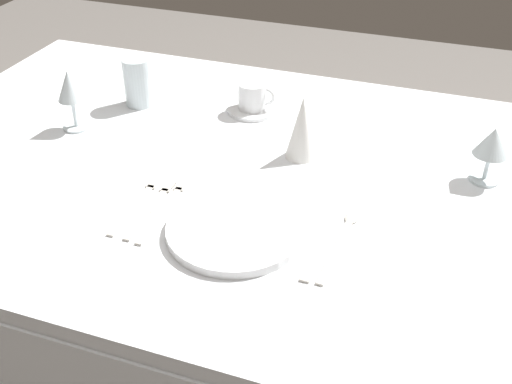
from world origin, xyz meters
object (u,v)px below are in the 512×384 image
(coffee_cup_left, at_px, (253,96))
(wine_glass_left, at_px, (492,144))
(dinner_plate, at_px, (235,230))
(drink_tumbler, at_px, (138,85))
(fork_inner, at_px, (153,206))
(fork_outer, at_px, (165,207))
(spoon_soup, at_px, (342,237))
(dinner_knife, at_px, (322,243))
(wine_glass_centre, at_px, (70,89))
(fork_salad, at_px, (138,202))
(napkin_folded, at_px, (302,127))

(coffee_cup_left, height_order, wine_glass_left, wine_glass_left)
(dinner_plate, height_order, drink_tumbler, drink_tumbler)
(fork_inner, relative_size, coffee_cup_left, 2.18)
(dinner_plate, height_order, wine_glass_left, wine_glass_left)
(fork_inner, bearing_deg, fork_outer, 11.59)
(coffee_cup_left, relative_size, wine_glass_left, 0.77)
(spoon_soup, distance_m, coffee_cup_left, 0.56)
(fork_inner, distance_m, wine_glass_left, 0.72)
(fork_inner, bearing_deg, dinner_knife, -0.24)
(dinner_plate, distance_m, wine_glass_left, 0.57)
(spoon_soup, bearing_deg, dinner_plate, -164.98)
(dinner_plate, bearing_deg, spoon_soup, 15.02)
(coffee_cup_left, height_order, wine_glass_centre, wine_glass_centre)
(fork_inner, xyz_separation_m, fork_salad, (-0.04, 0.00, 0.00))
(spoon_soup, relative_size, coffee_cup_left, 2.36)
(fork_salad, bearing_deg, drink_tumbler, 117.48)
(dinner_plate, distance_m, spoon_soup, 0.21)
(dinner_plate, distance_m, coffee_cup_left, 0.52)
(dinner_plate, height_order, fork_inner, dinner_plate)
(wine_glass_centre, height_order, wine_glass_left, wine_glass_centre)
(fork_salad, relative_size, spoon_soup, 0.92)
(fork_outer, relative_size, napkin_folded, 1.55)
(napkin_folded, bearing_deg, spoon_soup, -59.38)
(fork_outer, height_order, fork_salad, same)
(fork_inner, xyz_separation_m, napkin_folded, (0.23, 0.30, 0.07))
(dinner_plate, relative_size, wine_glass_left, 2.09)
(wine_glass_centre, bearing_deg, fork_salad, -38.68)
(drink_tumbler, relative_size, napkin_folded, 0.86)
(wine_glass_centre, distance_m, wine_glass_left, 0.98)
(dinner_plate, relative_size, dinner_knife, 1.12)
(dinner_plate, bearing_deg, wine_glass_centre, 153.08)
(wine_glass_centre, xyz_separation_m, napkin_folded, (0.57, 0.06, -0.03))
(spoon_soup, distance_m, drink_tumbler, 0.75)
(wine_glass_left, bearing_deg, dinner_knife, -129.81)
(fork_outer, bearing_deg, fork_salad, -176.50)
(dinner_plate, relative_size, fork_inner, 1.25)
(dinner_knife, xyz_separation_m, wine_glass_centre, (-0.69, 0.24, 0.10))
(dinner_plate, height_order, wine_glass_centre, wine_glass_centre)
(drink_tumbler, bearing_deg, fork_inner, -58.94)
(fork_outer, height_order, wine_glass_centre, wine_glass_centre)
(fork_inner, bearing_deg, spoon_soup, 4.19)
(napkin_folded, bearing_deg, drink_tumbler, 166.22)
(dinner_plate, xyz_separation_m, spoon_soup, (0.20, 0.05, -0.01))
(fork_outer, distance_m, drink_tumbler, 0.50)
(fork_salad, distance_m, spoon_soup, 0.43)
(coffee_cup_left, bearing_deg, wine_glass_left, -13.91)
(wine_glass_centre, bearing_deg, fork_inner, -35.84)
(spoon_soup, xyz_separation_m, wine_glass_centre, (-0.73, 0.21, 0.10))
(fork_inner, distance_m, napkin_folded, 0.38)
(wine_glass_centre, xyz_separation_m, wine_glass_left, (0.97, 0.09, -0.02))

